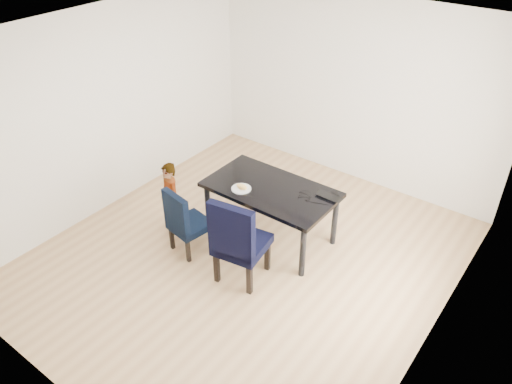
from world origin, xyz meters
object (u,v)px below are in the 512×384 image
Objects in this scene: chair_left at (190,220)px; child at (170,199)px; plate at (241,189)px; chair_right at (242,237)px; laptop at (331,195)px; dining_table at (270,213)px.

child is (-0.46, 0.13, 0.05)m from chair_left.
plate is (0.37, 0.54, 0.31)m from chair_left.
chair_left is 0.73m from plate.
chair_right is 4.63× the size of plate.
chair_left reaches higher than laptop.
dining_table is 6.63× the size of plate.
chair_left is at bearing 4.62° from child.
chair_right is at bearing -51.36° from plate.
chair_right reaches higher than chair_left.
chair_left is 0.89× the size of child.
plate is at bearing -139.17° from dining_table.
dining_table is 1.43× the size of chair_right.
chair_right is 3.38× the size of laptop.
dining_table is at bearing 40.83° from plate.
chair_left is at bearing 40.96° from laptop.
dining_table is 1.61× the size of child.
dining_table is 0.52m from plate.
dining_table is at bearing 60.54° from chair_left.
chair_left reaches higher than dining_table.
plate is at bearing 47.15° from child.
child is at bearing 29.89° from laptop.
child is at bearing 164.90° from chair_right.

